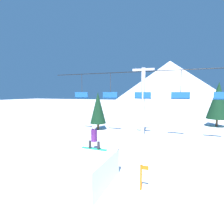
# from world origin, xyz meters

# --- Properties ---
(ground_plane) EXTENTS (220.00, 220.00, 0.00)m
(ground_plane) POSITION_xyz_m (0.00, 0.00, 0.00)
(ground_plane) COLOR white
(mountain_ridge) EXTENTS (60.43, 60.43, 21.37)m
(mountain_ridge) POSITION_xyz_m (0.00, 90.58, 10.69)
(mountain_ridge) COLOR silver
(mountain_ridge) RESTS_ON ground_plane
(snow_ramp) EXTENTS (3.17, 3.44, 1.51)m
(snow_ramp) POSITION_xyz_m (0.23, 0.68, 0.76)
(snow_ramp) COLOR white
(snow_ramp) RESTS_ON ground_plane
(snowboarder) EXTENTS (1.59, 0.35, 1.41)m
(snowboarder) POSITION_xyz_m (0.50, 1.80, 2.22)
(snowboarder) COLOR #1E9E6B
(snowboarder) RESTS_ON snow_ramp
(chairlift) EXTENTS (22.71, 0.47, 7.50)m
(chairlift) POSITION_xyz_m (1.27, 12.24, 4.32)
(chairlift) COLOR #B2B2B7
(chairlift) RESTS_ON ground_plane
(pine_tree_near) EXTENTS (2.05, 2.05, 4.88)m
(pine_tree_near) POSITION_xyz_m (-4.77, 13.37, 2.85)
(pine_tree_near) COLOR #4C3823
(pine_tree_near) RESTS_ON ground_plane
(pine_tree_far) EXTENTS (2.91, 2.91, 6.32)m
(pine_tree_far) POSITION_xyz_m (10.15, 21.12, 3.73)
(pine_tree_far) COLOR #4C3823
(pine_tree_far) RESTS_ON ground_plane
(trail_marker) EXTENTS (0.41, 0.10, 1.29)m
(trail_marker) POSITION_xyz_m (3.42, 1.08, 0.70)
(trail_marker) COLOR orange
(trail_marker) RESTS_ON ground_plane
(distant_skier) EXTENTS (0.24, 0.24, 1.23)m
(distant_skier) POSITION_xyz_m (0.24, 17.38, 0.67)
(distant_skier) COLOR black
(distant_skier) RESTS_ON ground_plane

